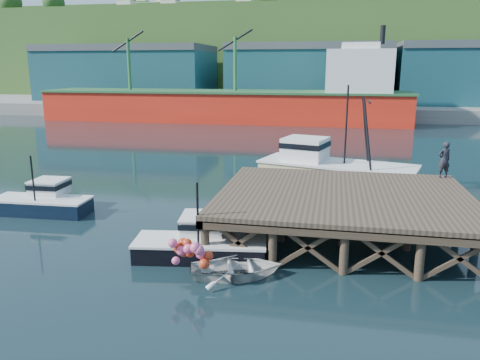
% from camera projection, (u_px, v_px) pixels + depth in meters
% --- Properties ---
extents(ground, '(300.00, 300.00, 0.00)m').
position_uv_depth(ground, '(233.00, 227.00, 24.24)').
color(ground, black).
rests_on(ground, ground).
extents(wharf, '(12.00, 10.00, 2.62)m').
position_uv_depth(wharf, '(344.00, 197.00, 22.55)').
color(wharf, brown).
rests_on(wharf, ground).
extents(far_quay, '(160.00, 40.00, 2.00)m').
position_uv_depth(far_quay, '(309.00, 105.00, 90.74)').
color(far_quay, gray).
rests_on(far_quay, ground).
extents(warehouse_left, '(32.00, 16.00, 9.00)m').
position_uv_depth(warehouse_left, '(128.00, 76.00, 91.36)').
color(warehouse_left, '#1A4C57').
rests_on(warehouse_left, far_quay).
extents(warehouse_mid, '(28.00, 16.00, 9.00)m').
position_uv_depth(warehouse_mid, '(308.00, 76.00, 84.68)').
color(warehouse_mid, '#1A4C57').
rests_on(warehouse_mid, far_quay).
extents(cargo_ship, '(55.50, 10.00, 13.75)m').
position_uv_depth(cargo_ship, '(245.00, 100.00, 70.84)').
color(cargo_ship, red).
rests_on(cargo_ship, ground).
extents(hillside, '(220.00, 50.00, 22.00)m').
position_uv_depth(hillside, '(317.00, 56.00, 117.00)').
color(hillside, '#2D511E').
rests_on(hillside, ground).
extents(boat_navy, '(5.55, 3.02, 3.42)m').
position_uv_depth(boat_navy, '(44.00, 200.00, 26.54)').
color(boat_navy, black).
rests_on(boat_navy, ground).
extents(boat_black, '(5.90, 4.92, 3.51)m').
position_uv_depth(boat_black, '(201.00, 242.00, 20.38)').
color(boat_black, black).
rests_on(boat_black, ground).
extents(trawler, '(11.00, 6.44, 6.95)m').
position_uv_depth(trawler, '(333.00, 168.00, 31.69)').
color(trawler, beige).
rests_on(trawler, ground).
extents(dinghy, '(4.21, 3.53, 0.75)m').
position_uv_depth(dinghy, '(236.00, 268.00, 18.36)').
color(dinghy, silver).
rests_on(dinghy, ground).
extents(dockworker, '(0.85, 0.71, 1.99)m').
position_uv_depth(dockworker, '(444.00, 160.00, 25.62)').
color(dockworker, black).
rests_on(dockworker, wharf).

